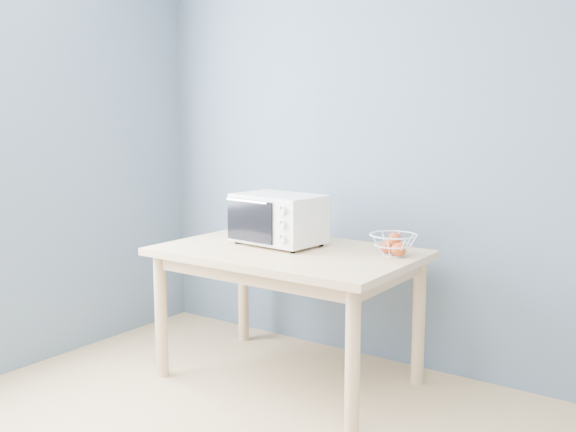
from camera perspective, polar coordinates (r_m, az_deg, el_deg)
The scene contains 4 objects.
room at distance 1.81m, azimuth -14.31°, elevation 3.43°, with size 4.01×4.51×2.61m.
dining_table at distance 3.55m, azimuth -0.00°, elevation -4.58°, with size 1.40×0.90×0.75m.
toaster_oven at distance 3.64m, azimuth -1.11°, elevation -0.18°, with size 0.52×0.39×0.29m.
fruit_basket at distance 3.39m, azimuth 9.41°, elevation -2.46°, with size 0.29×0.29×0.13m.
Camera 1 is at (1.37, -1.18, 1.45)m, focal length 40.00 mm.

